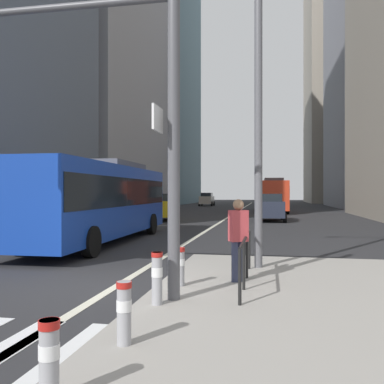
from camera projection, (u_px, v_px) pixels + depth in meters
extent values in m
plane|color=#28282B|center=(221.00, 222.00, 28.55)|extent=(160.00, 160.00, 0.00)
cube|color=silver|center=(53.00, 368.00, 4.82)|extent=(0.45, 3.20, 0.01)
cube|color=silver|center=(126.00, 374.00, 4.65)|extent=(0.45, 3.20, 0.01)
cube|color=silver|center=(205.00, 381.00, 4.49)|extent=(0.45, 3.20, 0.01)
cube|color=beige|center=(234.00, 214.00, 38.38)|extent=(0.20, 80.00, 0.01)
cube|color=slate|center=(160.00, 60.00, 73.36)|extent=(10.96, 24.18, 51.15)
cube|color=gray|center=(376.00, 45.00, 53.94)|extent=(10.47, 22.05, 42.78)
cube|color=gray|center=(342.00, 66.00, 78.90)|extent=(12.95, 17.87, 52.63)
cube|color=#14389E|center=(100.00, 200.00, 16.70)|extent=(2.75, 11.44, 2.75)
cube|color=black|center=(100.00, 192.00, 16.70)|extent=(2.78, 11.22, 1.10)
cube|color=#4C4C51|center=(114.00, 166.00, 18.39)|extent=(1.84, 4.14, 0.30)
cylinder|color=black|center=(91.00, 242.00, 12.91)|extent=(0.32, 1.01, 1.00)
cylinder|color=black|center=(21.00, 240.00, 13.30)|extent=(0.32, 1.01, 1.00)
cylinder|color=black|center=(152.00, 224.00, 20.10)|extent=(0.32, 1.01, 1.00)
cylinder|color=black|center=(105.00, 223.00, 20.50)|extent=(0.32, 1.01, 1.00)
cylinder|color=black|center=(3.00, 237.00, 16.07)|extent=(0.23, 0.64, 0.64)
cube|color=red|center=(273.00, 195.00, 42.11)|extent=(2.82, 11.05, 2.75)
cube|color=black|center=(273.00, 192.00, 42.11)|extent=(2.86, 10.83, 1.10)
cube|color=#4C4C51|center=(274.00, 180.00, 40.48)|extent=(1.87, 4.00, 0.30)
cylinder|color=black|center=(261.00, 206.00, 45.76)|extent=(0.33, 1.01, 1.00)
cylinder|color=black|center=(283.00, 206.00, 45.39)|extent=(0.33, 1.01, 1.00)
cylinder|color=black|center=(261.00, 208.00, 38.82)|extent=(0.33, 1.01, 1.00)
cylinder|color=black|center=(287.00, 209.00, 38.45)|extent=(0.33, 1.01, 1.00)
cube|color=gold|center=(162.00, 208.00, 29.92)|extent=(1.91, 4.12, 1.10)
cube|color=black|center=(162.00, 197.00, 30.07)|extent=(1.57, 2.24, 0.52)
cylinder|color=black|center=(170.00, 217.00, 28.42)|extent=(0.24, 0.65, 0.64)
cylinder|color=black|center=(144.00, 217.00, 28.69)|extent=(0.24, 0.65, 0.64)
cylinder|color=black|center=(177.00, 215.00, 31.14)|extent=(0.24, 0.65, 0.64)
cylinder|color=black|center=(154.00, 215.00, 31.42)|extent=(0.24, 0.65, 0.64)
cube|color=silver|center=(276.00, 200.00, 62.11)|extent=(1.80, 4.32, 1.10)
cube|color=black|center=(276.00, 194.00, 61.96)|extent=(1.51, 2.33, 0.52)
cylinder|color=black|center=(269.00, 203.00, 63.71)|extent=(0.22, 0.64, 0.64)
cylinder|color=black|center=(281.00, 203.00, 63.38)|extent=(0.22, 0.64, 0.64)
cylinder|color=black|center=(269.00, 204.00, 60.83)|extent=(0.22, 0.64, 0.64)
cylinder|color=black|center=(282.00, 204.00, 60.50)|extent=(0.22, 0.64, 0.64)
cube|color=#232838|center=(270.00, 209.00, 29.22)|extent=(1.92, 4.46, 1.10)
cube|color=black|center=(270.00, 197.00, 29.07)|extent=(1.57, 2.43, 0.52)
cylinder|color=black|center=(257.00, 215.00, 30.84)|extent=(0.24, 0.65, 0.64)
cylinder|color=black|center=(282.00, 215.00, 30.56)|extent=(0.24, 0.65, 0.64)
cylinder|color=black|center=(257.00, 218.00, 27.88)|extent=(0.24, 0.65, 0.64)
cylinder|color=black|center=(285.00, 218.00, 27.60)|extent=(0.24, 0.65, 0.64)
cube|color=#B2A899|center=(207.00, 200.00, 60.76)|extent=(1.82, 4.06, 1.10)
cube|color=black|center=(207.00, 195.00, 60.91)|extent=(1.52, 2.20, 0.52)
cylinder|color=black|center=(212.00, 204.00, 59.25)|extent=(0.23, 0.64, 0.64)
cylinder|color=black|center=(199.00, 204.00, 59.57)|extent=(0.23, 0.64, 0.64)
cylinder|color=black|center=(214.00, 203.00, 61.95)|extent=(0.23, 0.64, 0.64)
cylinder|color=black|center=(202.00, 203.00, 62.27)|extent=(0.23, 0.64, 0.64)
cylinder|color=#515156|center=(174.00, 131.00, 7.34)|extent=(0.22, 0.22, 6.00)
cylinder|color=#515156|center=(38.00, 9.00, 7.83)|extent=(5.32, 0.14, 0.14)
cube|color=white|center=(158.00, 119.00, 7.21)|extent=(0.04, 0.60, 0.44)
cylinder|color=#56565B|center=(258.00, 110.00, 10.46)|extent=(0.20, 0.20, 8.00)
cylinder|color=#99999E|center=(49.00, 361.00, 3.74)|extent=(0.18, 0.18, 0.75)
cylinder|color=white|center=(49.00, 351.00, 3.74)|extent=(0.19, 0.19, 0.14)
cylinder|color=#B21E19|center=(49.00, 324.00, 3.74)|extent=(0.20, 0.20, 0.08)
cylinder|color=#99999E|center=(124.00, 313.00, 5.16)|extent=(0.18, 0.18, 0.79)
cylinder|color=white|center=(124.00, 306.00, 5.16)|extent=(0.19, 0.19, 0.14)
cylinder|color=#B21E19|center=(124.00, 285.00, 5.16)|extent=(0.20, 0.20, 0.08)
cylinder|color=#99999E|center=(157.00, 278.00, 7.00)|extent=(0.18, 0.18, 0.89)
cylinder|color=white|center=(157.00, 272.00, 7.00)|extent=(0.19, 0.19, 0.16)
cylinder|color=#B21E19|center=(157.00, 255.00, 7.00)|extent=(0.20, 0.20, 0.08)
cylinder|color=#99999E|center=(180.00, 267.00, 8.40)|extent=(0.18, 0.18, 0.78)
cylinder|color=white|center=(180.00, 262.00, 8.40)|extent=(0.19, 0.19, 0.14)
cylinder|color=#B21E19|center=(180.00, 250.00, 8.40)|extent=(0.20, 0.20, 0.08)
cylinder|color=black|center=(240.00, 277.00, 6.96)|extent=(0.06, 0.06, 0.95)
cylinder|color=black|center=(244.00, 266.00, 8.05)|extent=(0.06, 0.06, 0.95)
cylinder|color=black|center=(247.00, 257.00, 9.14)|extent=(0.06, 0.06, 0.95)
cylinder|color=black|center=(249.00, 250.00, 10.23)|extent=(0.06, 0.06, 0.95)
cylinder|color=black|center=(245.00, 238.00, 8.60)|extent=(0.06, 3.33, 0.06)
cylinder|color=#2D334C|center=(235.00, 262.00, 8.76)|extent=(0.15, 0.15, 0.86)
cylinder|color=#2D334C|center=(242.00, 261.00, 8.81)|extent=(0.15, 0.15, 0.86)
cube|color=#B73D42|center=(238.00, 226.00, 8.79)|extent=(0.45, 0.39, 0.66)
sphere|color=#9E7556|center=(238.00, 205.00, 8.79)|extent=(0.24, 0.24, 0.24)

